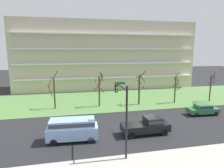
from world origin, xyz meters
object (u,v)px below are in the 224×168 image
object	(u,v)px
tree_right	(176,88)
traffic_signal_mast	(122,107)
tree_left	(99,89)
sedan_green_center_left	(203,109)
van_blue_center_right	(72,128)
tree_center	(140,88)
pickup_black_near_left	(147,125)
tree_far_right	(211,86)
tree_far_left	(54,92)

from	to	relation	value
tree_right	traffic_signal_mast	world-z (taller)	traffic_signal_mast
tree_left	sedan_green_center_left	xyz separation A→B (m)	(14.27, -7.12, -2.17)
tree_left	van_blue_center_right	size ratio (longest dim) A/B	1.14
tree_center	pickup_black_near_left	world-z (taller)	tree_center
tree_center	tree_far_right	distance (m)	13.48
sedan_green_center_left	traffic_signal_mast	size ratio (longest dim) A/B	0.69
pickup_black_near_left	traffic_signal_mast	size ratio (longest dim) A/B	0.83
tree_center	sedan_green_center_left	distance (m)	10.28
tree_far_left	pickup_black_near_left	size ratio (longest dim) A/B	1.14
tree_right	sedan_green_center_left	world-z (taller)	tree_right
tree_far_left	pickup_black_near_left	world-z (taller)	tree_far_left
pickup_black_near_left	tree_right	bearing A→B (deg)	48.05
sedan_green_center_left	tree_center	bearing A→B (deg)	-40.74
tree_far_left	tree_right	bearing A→B (deg)	-1.97
tree_right	tree_far_right	size ratio (longest dim) A/B	0.97
tree_far_left	tree_center	xyz separation A→B (m)	(14.24, -0.44, 0.08)
pickup_black_near_left	sedan_green_center_left	bearing A→B (deg)	22.64
tree_left	pickup_black_near_left	world-z (taller)	tree_left
tree_left	tree_center	size ratio (longest dim) A/B	1.00
tree_left	tree_center	distance (m)	6.96
pickup_black_near_left	sedan_green_center_left	size ratio (longest dim) A/B	1.21
tree_right	van_blue_center_right	world-z (taller)	tree_right
tree_left	pickup_black_near_left	size ratio (longest dim) A/B	1.11
tree_right	tree_far_right	xyz separation A→B (m)	(6.84, -0.38, 0.13)
tree_center	van_blue_center_right	distance (m)	16.25
tree_far_right	pickup_black_near_left	xyz separation A→B (m)	(-16.66, -10.75, -1.84)
tree_left	tree_far_left	bearing A→B (deg)	178.13
sedan_green_center_left	traffic_signal_mast	bearing A→B (deg)	31.16
tree_left	tree_right	distance (m)	13.59
tree_far_left	sedan_green_center_left	world-z (taller)	tree_far_left
tree_right	tree_center	bearing A→B (deg)	177.56
tree_right	van_blue_center_right	bearing A→B (deg)	-148.36
tree_far_right	pickup_black_near_left	distance (m)	19.91
tree_far_left	tree_center	distance (m)	14.25
tree_left	traffic_signal_mast	world-z (taller)	traffic_signal_mast
tree_center	tree_right	xyz separation A→B (m)	(6.62, -0.28, -0.23)
tree_far_right	traffic_signal_mast	size ratio (longest dim) A/B	0.87
pickup_black_near_left	van_blue_center_right	bearing A→B (deg)	179.47
traffic_signal_mast	tree_center	bearing A→B (deg)	64.56
tree_far_left	van_blue_center_right	bearing A→B (deg)	-76.76
tree_far_left	traffic_signal_mast	bearing A→B (deg)	-64.30
tree_far_left	pickup_black_near_left	bearing A→B (deg)	-47.01
tree_center	tree_far_left	bearing A→B (deg)	178.24
tree_center	pickup_black_near_left	size ratio (longest dim) A/B	1.11
tree_left	sedan_green_center_left	distance (m)	16.09
tree_center	sedan_green_center_left	xyz separation A→B (m)	(7.31, -6.92, -2.09)
tree_right	pickup_black_near_left	bearing A→B (deg)	-131.40
sedan_green_center_left	van_blue_center_right	xyz separation A→B (m)	(-18.76, -4.50, 0.52)
tree_center	tree_right	world-z (taller)	tree_center
tree_center	pickup_black_near_left	bearing A→B (deg)	-105.64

